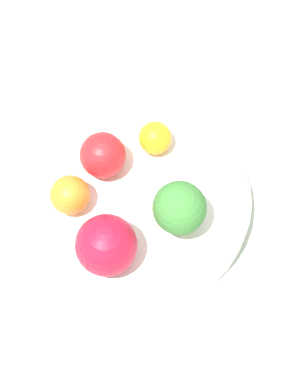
# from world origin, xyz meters

# --- Properties ---
(ground_plane) EXTENTS (6.00, 6.00, 0.00)m
(ground_plane) POSITION_xyz_m (0.00, 0.00, 0.00)
(ground_plane) COLOR gray
(table_surface) EXTENTS (1.20, 1.20, 0.02)m
(table_surface) POSITION_xyz_m (0.00, 0.00, 0.01)
(table_surface) COLOR #B2C6B2
(table_surface) RESTS_ON ground_plane
(bowl) EXTENTS (0.22, 0.22, 0.03)m
(bowl) POSITION_xyz_m (0.00, 0.00, 0.04)
(bowl) COLOR white
(bowl) RESTS_ON table_surface
(broccoli) EXTENTS (0.05, 0.05, 0.06)m
(broccoli) POSITION_xyz_m (-0.03, -0.03, 0.09)
(broccoli) COLOR #8CB76B
(broccoli) RESTS_ON bowl
(apple_red) EXTENTS (0.05, 0.05, 0.05)m
(apple_red) POSITION_xyz_m (0.04, 0.04, 0.07)
(apple_red) COLOR red
(apple_red) RESTS_ON bowl
(apple_green) EXTENTS (0.06, 0.06, 0.06)m
(apple_green) POSITION_xyz_m (-0.06, 0.04, 0.08)
(apple_green) COLOR #B7142D
(apple_green) RESTS_ON bowl
(orange_front) EXTENTS (0.03, 0.03, 0.03)m
(orange_front) POSITION_xyz_m (0.06, -0.02, 0.07)
(orange_front) COLOR orange
(orange_front) RESTS_ON bowl
(orange_back) EXTENTS (0.04, 0.04, 0.04)m
(orange_back) POSITION_xyz_m (0.00, 0.07, 0.07)
(orange_back) COLOR orange
(orange_back) RESTS_ON bowl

